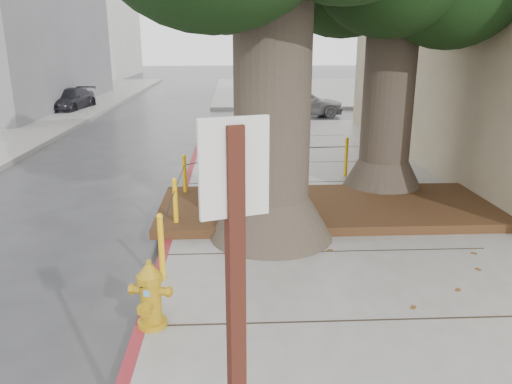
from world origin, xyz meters
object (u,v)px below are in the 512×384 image
car_silver (300,102)px  car_dark (69,100)px  fire_hydrant (151,294)px  car_red (434,102)px

car_silver → car_dark: size_ratio=1.01×
fire_hydrant → car_red: car_red is taller
car_silver → fire_hydrant: bearing=162.3°
car_dark → fire_hydrant: bearing=-63.8°
fire_hydrant → car_red: size_ratio=0.24×
car_red → car_dark: 17.61m
fire_hydrant → car_dark: bearing=120.9°
car_red → car_dark: (-17.53, 1.60, -0.01)m
fire_hydrant → car_dark: size_ratio=0.21×
car_silver → car_red: car_silver is taller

